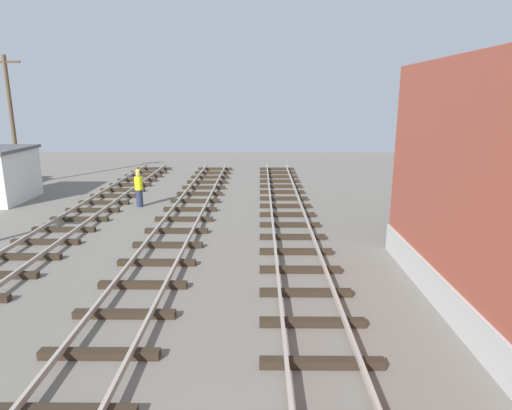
# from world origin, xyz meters

# --- Properties ---
(utility_pole_far) EXTENTS (1.80, 0.24, 7.65)m
(utility_pole_far) POSITION_xyz_m (-14.82, 23.58, 4.01)
(utility_pole_far) COLOR brown
(utility_pole_far) RESTS_ON ground
(track_worker_foreground) EXTENTS (0.40, 0.40, 1.87)m
(track_worker_foreground) POSITION_xyz_m (-5.91, 18.07, 0.93)
(track_worker_foreground) COLOR #262D4C
(track_worker_foreground) RESTS_ON ground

